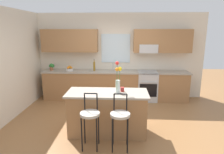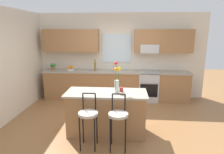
{
  "view_description": "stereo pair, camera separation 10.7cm",
  "coord_description": "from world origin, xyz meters",
  "px_view_note": "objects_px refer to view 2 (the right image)",
  "views": [
    {
      "loc": [
        0.21,
        -4.32,
        2.16
      ],
      "look_at": [
        -0.04,
        0.55,
        1.0
      ],
      "focal_mm": 31.46,
      "sensor_mm": 36.0,
      "label": 1
    },
    {
      "loc": [
        0.32,
        -4.32,
        2.16
      ],
      "look_at": [
        -0.04,
        0.55,
        1.0
      ],
      "focal_mm": 31.46,
      "sensor_mm": 36.0,
      "label": 2
    }
  ],
  "objects_px": {
    "mug_ceramic": "(121,89)",
    "flower_vase": "(117,79)",
    "kitchen_island": "(106,113)",
    "bar_stool_middle": "(118,117)",
    "potted_plant_small": "(53,66)",
    "fruit_bowl_oranges": "(71,69)",
    "oven_range": "(148,86)",
    "bar_stool_near": "(88,116)",
    "bottle_olive_oil": "(95,66)"
  },
  "relations": [
    {
      "from": "flower_vase",
      "to": "fruit_bowl_oranges",
      "type": "distance_m",
      "value": 2.71
    },
    {
      "from": "bar_stool_near",
      "to": "bottle_olive_oil",
      "type": "distance_m",
      "value": 2.78
    },
    {
      "from": "mug_ceramic",
      "to": "fruit_bowl_oranges",
      "type": "bearing_deg",
      "value": 128.48
    },
    {
      "from": "bar_stool_middle",
      "to": "mug_ceramic",
      "type": "relative_size",
      "value": 11.58
    },
    {
      "from": "bottle_olive_oil",
      "to": "potted_plant_small",
      "type": "distance_m",
      "value": 1.36
    },
    {
      "from": "bottle_olive_oil",
      "to": "bar_stool_near",
      "type": "bearing_deg",
      "value": -83.71
    },
    {
      "from": "flower_vase",
      "to": "bottle_olive_oil",
      "type": "height_order",
      "value": "flower_vase"
    },
    {
      "from": "oven_range",
      "to": "potted_plant_small",
      "type": "relative_size",
      "value": 4.16
    },
    {
      "from": "oven_range",
      "to": "bottle_olive_oil",
      "type": "bearing_deg",
      "value": 179.15
    },
    {
      "from": "fruit_bowl_oranges",
      "to": "mug_ceramic",
      "type": "bearing_deg",
      "value": -51.52
    },
    {
      "from": "oven_range",
      "to": "potted_plant_small",
      "type": "xyz_separation_m",
      "value": [
        -3.03,
        0.02,
        0.59
      ]
    },
    {
      "from": "mug_ceramic",
      "to": "flower_vase",
      "type": "bearing_deg",
      "value": -138.31
    },
    {
      "from": "bar_stool_middle",
      "to": "bottle_olive_oil",
      "type": "relative_size",
      "value": 2.88
    },
    {
      "from": "mug_ceramic",
      "to": "bottle_olive_oil",
      "type": "height_order",
      "value": "bottle_olive_oil"
    },
    {
      "from": "kitchen_island",
      "to": "mug_ceramic",
      "type": "height_order",
      "value": "mug_ceramic"
    },
    {
      "from": "kitchen_island",
      "to": "potted_plant_small",
      "type": "bearing_deg",
      "value": 131.78
    },
    {
      "from": "kitchen_island",
      "to": "oven_range",
      "type": "bearing_deg",
      "value": 63.04
    },
    {
      "from": "kitchen_island",
      "to": "bar_stool_middle",
      "type": "relative_size",
      "value": 1.61
    },
    {
      "from": "mug_ceramic",
      "to": "oven_range",
      "type": "bearing_deg",
      "value": 69.32
    },
    {
      "from": "bar_stool_near",
      "to": "flower_vase",
      "type": "height_order",
      "value": "flower_vase"
    },
    {
      "from": "flower_vase",
      "to": "mug_ceramic",
      "type": "height_order",
      "value": "flower_vase"
    },
    {
      "from": "bar_stool_near",
      "to": "fruit_bowl_oranges",
      "type": "relative_size",
      "value": 4.34
    },
    {
      "from": "fruit_bowl_oranges",
      "to": "bottle_olive_oil",
      "type": "height_order",
      "value": "bottle_olive_oil"
    },
    {
      "from": "kitchen_island",
      "to": "flower_vase",
      "type": "xyz_separation_m",
      "value": [
        0.22,
        -0.01,
        0.74
      ]
    },
    {
      "from": "mug_ceramic",
      "to": "kitchen_island",
      "type": "bearing_deg",
      "value": -167.19
    },
    {
      "from": "flower_vase",
      "to": "potted_plant_small",
      "type": "height_order",
      "value": "flower_vase"
    },
    {
      "from": "kitchen_island",
      "to": "fruit_bowl_oranges",
      "type": "height_order",
      "value": "fruit_bowl_oranges"
    },
    {
      "from": "flower_vase",
      "to": "bottle_olive_oil",
      "type": "xyz_separation_m",
      "value": [
        -0.79,
        2.18,
        -0.14
      ]
    },
    {
      "from": "bar_stool_near",
      "to": "fruit_bowl_oranges",
      "type": "height_order",
      "value": "fruit_bowl_oranges"
    },
    {
      "from": "mug_ceramic",
      "to": "potted_plant_small",
      "type": "relative_size",
      "value": 0.41
    },
    {
      "from": "mug_ceramic",
      "to": "potted_plant_small",
      "type": "xyz_separation_m",
      "value": [
        -2.25,
        2.1,
        0.08
      ]
    },
    {
      "from": "bar_stool_near",
      "to": "fruit_bowl_oranges",
      "type": "bearing_deg",
      "value": 111.73
    },
    {
      "from": "bar_stool_near",
      "to": "bar_stool_middle",
      "type": "relative_size",
      "value": 1.0
    },
    {
      "from": "bar_stool_middle",
      "to": "bottle_olive_oil",
      "type": "xyz_separation_m",
      "value": [
        -0.85,
        2.73,
        0.43
      ]
    },
    {
      "from": "mug_ceramic",
      "to": "bottle_olive_oil",
      "type": "relative_size",
      "value": 0.25
    },
    {
      "from": "flower_vase",
      "to": "mug_ceramic",
      "type": "relative_size",
      "value": 7.16
    },
    {
      "from": "bottle_olive_oil",
      "to": "flower_vase",
      "type": "bearing_deg",
      "value": -69.98
    },
    {
      "from": "bar_stool_near",
      "to": "flower_vase",
      "type": "distance_m",
      "value": 0.94
    },
    {
      "from": "bar_stool_middle",
      "to": "potted_plant_small",
      "type": "bearing_deg",
      "value": 129.01
    },
    {
      "from": "bar_stool_near",
      "to": "bottle_olive_oil",
      "type": "height_order",
      "value": "bottle_olive_oil"
    },
    {
      "from": "oven_range",
      "to": "bar_stool_middle",
      "type": "height_order",
      "value": "bar_stool_middle"
    },
    {
      "from": "potted_plant_small",
      "to": "bar_stool_middle",
      "type": "bearing_deg",
      "value": -50.99
    },
    {
      "from": "kitchen_island",
      "to": "mug_ceramic",
      "type": "relative_size",
      "value": 18.63
    },
    {
      "from": "bottle_olive_oil",
      "to": "fruit_bowl_oranges",
      "type": "bearing_deg",
      "value": 179.63
    },
    {
      "from": "flower_vase",
      "to": "oven_range",
      "type": "bearing_deg",
      "value": 67.94
    },
    {
      "from": "fruit_bowl_oranges",
      "to": "bottle_olive_oil",
      "type": "distance_m",
      "value": 0.8
    },
    {
      "from": "bar_stool_middle",
      "to": "mug_ceramic",
      "type": "distance_m",
      "value": 0.71
    },
    {
      "from": "bar_stool_middle",
      "to": "fruit_bowl_oranges",
      "type": "bearing_deg",
      "value": 120.94
    },
    {
      "from": "fruit_bowl_oranges",
      "to": "potted_plant_small",
      "type": "relative_size",
      "value": 1.09
    },
    {
      "from": "mug_ceramic",
      "to": "fruit_bowl_oranges",
      "type": "distance_m",
      "value": 2.69
    }
  ]
}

